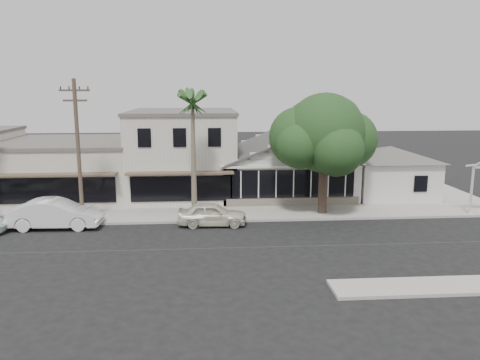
{
  "coord_description": "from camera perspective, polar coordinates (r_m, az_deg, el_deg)",
  "views": [
    {
      "loc": [
        -1.21,
        -23.87,
        8.34
      ],
      "look_at": [
        0.99,
        6.0,
        2.54
      ],
      "focal_mm": 35.0,
      "sensor_mm": 36.0,
      "label": 1
    }
  ],
  "objects": [
    {
      "name": "row_building_midnear",
      "position": [
        39.39,
        -20.06,
        1.17
      ],
      "size": [
        10.0,
        10.0,
        4.2
      ],
      "primitive_type": "cube",
      "color": "beige",
      "rests_on": "ground"
    },
    {
      "name": "ground",
      "position": [
        25.31,
        -1.25,
        -8.28
      ],
      "size": [
        140.0,
        140.0,
        0.0
      ],
      "primitive_type": "plane",
      "color": "black",
      "rests_on": "ground"
    },
    {
      "name": "car_1",
      "position": [
        30.71,
        -21.56,
        -3.84
      ],
      "size": [
        5.51,
        2.01,
        1.8
      ],
      "primitive_type": "imported",
      "rotation": [
        0.0,
        0.0,
        1.55
      ],
      "color": "white",
      "rests_on": "ground"
    },
    {
      "name": "side_cottage",
      "position": [
        38.8,
        17.66,
        0.28
      ],
      "size": [
        6.0,
        6.0,
        3.0
      ],
      "primitive_type": "cube",
      "color": "silver",
      "rests_on": "ground"
    },
    {
      "name": "car_0",
      "position": [
        29.19,
        -3.41,
        -4.17
      ],
      "size": [
        4.35,
        1.91,
        1.46
      ],
      "primitive_type": "imported",
      "rotation": [
        0.0,
        0.0,
        1.52
      ],
      "color": "silver",
      "rests_on": "ground"
    },
    {
      "name": "sidewalk_north",
      "position": [
        32.43,
        -16.2,
        -4.25
      ],
      "size": [
        90.0,
        3.5,
        0.15
      ],
      "primitive_type": "cube",
      "color": "#9E9991",
      "rests_on": "ground"
    },
    {
      "name": "corner_shop",
      "position": [
        37.31,
        5.42,
        2.08
      ],
      "size": [
        10.4,
        8.6,
        5.1
      ],
      "color": "silver",
      "rests_on": "ground"
    },
    {
      "name": "palm_east",
      "position": [
        29.67,
        -5.82,
        9.41
      ],
      "size": [
        3.46,
        3.46,
        8.81
      ],
      "color": "#726651",
      "rests_on": "ground"
    },
    {
      "name": "utility_pole",
      "position": [
        30.3,
        -19.12,
        3.63
      ],
      "size": [
        1.8,
        0.24,
        9.0
      ],
      "color": "brown",
      "rests_on": "ground"
    },
    {
      "name": "shade_tree",
      "position": [
        31.53,
        10.06,
        5.4
      ],
      "size": [
        7.37,
        6.66,
        8.17
      ],
      "rotation": [
        0.0,
        0.0,
        -0.01
      ],
      "color": "#4B392D",
      "rests_on": "ground"
    },
    {
      "name": "row_building_near",
      "position": [
        37.76,
        -6.91,
        3.13
      ],
      "size": [
        8.0,
        10.0,
        6.5
      ],
      "primitive_type": "cube",
      "color": "silver",
      "rests_on": "ground"
    }
  ]
}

